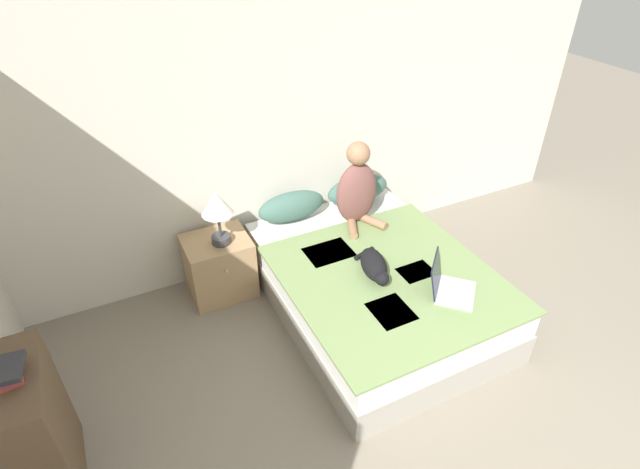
# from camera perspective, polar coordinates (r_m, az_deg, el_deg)

# --- Properties ---
(wall_back) EXTENTS (5.97, 0.05, 2.55)m
(wall_back) POSITION_cam_1_polar(r_m,az_deg,el_deg) (4.27, -1.93, 12.86)
(wall_back) COLOR beige
(wall_back) RESTS_ON ground_plane
(bed) EXTENTS (1.51, 2.01, 0.49)m
(bed) POSITION_cam_1_polar(r_m,az_deg,el_deg) (4.04, 6.20, -5.99)
(bed) COLOR #9E998E
(bed) RESTS_ON ground_plane
(pillow_near) EXTENTS (0.60, 0.24, 0.25)m
(pillow_near) POSITION_cam_1_polar(r_m,az_deg,el_deg) (4.31, -3.27, 3.23)
(pillow_near) COLOR #42665B
(pillow_near) RESTS_ON bed
(pillow_far) EXTENTS (0.60, 0.24, 0.25)m
(pillow_far) POSITION_cam_1_polar(r_m,az_deg,el_deg) (4.56, 4.34, 5.15)
(pillow_far) COLOR #42665B
(pillow_far) RESTS_ON bed
(person_sitting) EXTENTS (0.37, 0.36, 0.73)m
(person_sitting) POSITION_cam_1_polar(r_m,az_deg,el_deg) (4.19, 4.25, 5.20)
(person_sitting) COLOR brown
(person_sitting) RESTS_ON bed
(cat_tabby) EXTENTS (0.29, 0.51, 0.18)m
(cat_tabby) POSITION_cam_1_polar(r_m,az_deg,el_deg) (3.70, 6.21, -3.55)
(cat_tabby) COLOR black
(cat_tabby) RESTS_ON bed
(laptop_open) EXTENTS (0.45, 0.45, 0.27)m
(laptop_open) POSITION_cam_1_polar(r_m,az_deg,el_deg) (3.67, 14.51, -5.72)
(laptop_open) COLOR #B7B7BC
(laptop_open) RESTS_ON bed
(nightstand) EXTENTS (0.52, 0.47, 0.54)m
(nightstand) POSITION_cam_1_polar(r_m,az_deg,el_deg) (4.26, -11.43, -3.58)
(nightstand) COLOR tan
(nightstand) RESTS_ON ground_plane
(table_lamp) EXTENTS (0.25, 0.25, 0.46)m
(table_lamp) POSITION_cam_1_polar(r_m,az_deg,el_deg) (3.89, -11.69, 3.03)
(table_lamp) COLOR #38383D
(table_lamp) RESTS_ON nightstand
(bookshelf) EXTENTS (0.30, 0.64, 0.89)m
(bookshelf) POSITION_cam_1_polar(r_m,az_deg,el_deg) (3.28, -29.75, -19.12)
(bookshelf) COLOR brown
(bookshelf) RESTS_ON ground_plane
(book_stack_top) EXTENTS (0.21, 0.22, 0.08)m
(book_stack_top) POSITION_cam_1_polar(r_m,az_deg,el_deg) (2.94, -32.56, -13.20)
(book_stack_top) COLOR #B24238
(book_stack_top) RESTS_ON bookshelf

